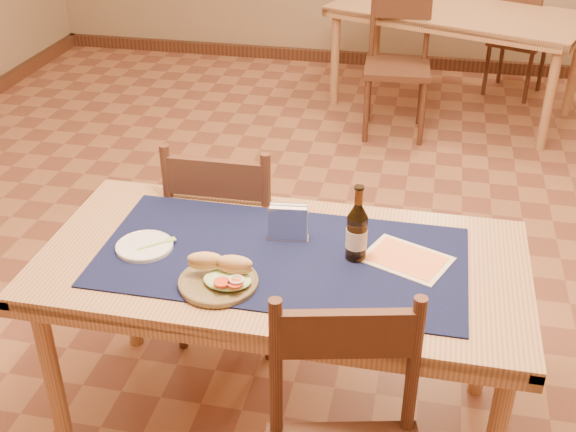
% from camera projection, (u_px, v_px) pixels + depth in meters
% --- Properties ---
extents(main_table, '(1.60, 0.80, 0.75)m').
position_uv_depth(main_table, '(282.00, 278.00, 2.41)').
color(main_table, '#B08053').
rests_on(main_table, ground).
extents(placemat, '(1.20, 0.60, 0.01)m').
position_uv_depth(placemat, '(282.00, 256.00, 2.37)').
color(placemat, '#0E1434').
rests_on(placemat, main_table).
extents(baseboard, '(6.00, 7.00, 0.10)m').
position_uv_depth(baseboard, '(318.00, 289.00, 3.40)').
color(baseboard, '#4C2A1B').
rests_on(baseboard, ground).
extents(back_table, '(1.93, 1.41, 0.75)m').
position_uv_depth(back_table, '(458.00, 21.00, 5.14)').
color(back_table, '#B08053').
rests_on(back_table, ground).
extents(chair_main_far, '(0.45, 0.45, 0.96)m').
position_uv_depth(chair_main_far, '(230.00, 236.00, 2.96)').
color(chair_main_far, '#4C2A1B').
rests_on(chair_main_far, ground).
extents(chair_back_near, '(0.46, 0.46, 0.94)m').
position_uv_depth(chair_back_near, '(397.00, 63.00, 4.89)').
color(chair_back_near, '#4C2A1B').
rests_on(chair_back_near, ground).
extents(chair_back_far, '(0.50, 0.50, 0.84)m').
position_uv_depth(chair_back_far, '(517.00, 40.00, 5.53)').
color(chair_back_far, '#4C2A1B').
rests_on(chair_back_far, ground).
extents(sandwich_plate, '(0.25, 0.25, 0.10)m').
position_uv_depth(sandwich_plate, '(221.00, 277.00, 2.22)').
color(sandwich_plate, brown).
rests_on(sandwich_plate, placemat).
extents(side_plate, '(0.19, 0.19, 0.02)m').
position_uv_depth(side_plate, '(144.00, 246.00, 2.40)').
color(side_plate, silver).
rests_on(side_plate, placemat).
extents(fork, '(0.11, 0.10, 0.00)m').
position_uv_depth(fork, '(160.00, 243.00, 2.41)').
color(fork, '#88BB67').
rests_on(fork, side_plate).
extents(beer_bottle, '(0.07, 0.07, 0.26)m').
position_uv_depth(beer_bottle, '(357.00, 232.00, 2.31)').
color(beer_bottle, '#44280C').
rests_on(beer_bottle, placemat).
extents(napkin_holder, '(0.15, 0.07, 0.12)m').
position_uv_depth(napkin_holder, '(288.00, 223.00, 2.43)').
color(napkin_holder, silver).
rests_on(napkin_holder, placemat).
extents(menu_card, '(0.32, 0.28, 0.01)m').
position_uv_depth(menu_card, '(406.00, 259.00, 2.35)').
color(menu_card, beige).
rests_on(menu_card, placemat).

